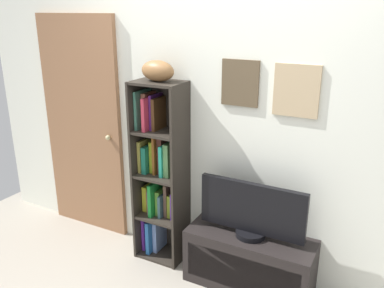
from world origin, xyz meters
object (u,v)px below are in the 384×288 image
object	(u,v)px
bookshelf	(160,174)
door	(83,127)
football	(158,71)
tv_stand	(249,261)
television	(252,211)

from	to	relation	value
bookshelf	door	size ratio (longest dim) A/B	0.76
bookshelf	door	xyz separation A→B (m)	(-0.87, 0.09, 0.26)
football	door	size ratio (longest dim) A/B	0.15
football	tv_stand	bearing A→B (deg)	-2.89
door	football	bearing A→B (deg)	-7.51
football	television	distance (m)	1.23
tv_stand	television	bearing A→B (deg)	90.00
football	door	distance (m)	1.08
bookshelf	football	bearing A→B (deg)	-48.75
football	door	bearing A→B (deg)	172.49
bookshelf	tv_stand	size ratio (longest dim) A/B	1.59
door	tv_stand	bearing A→B (deg)	-5.35
bookshelf	football	world-z (taller)	football
football	television	xyz separation A→B (m)	(0.79, -0.04, -0.94)
bookshelf	television	world-z (taller)	bookshelf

